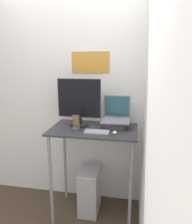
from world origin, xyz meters
The scene contains 9 objects.
wall_back centered at (0.00, 0.65, 1.30)m, with size 6.00×0.06×2.60m.
wall_side_right centered at (0.54, 0.00, 1.30)m, with size 0.05×6.00×2.60m.
desk centered at (0.00, 0.28, 0.88)m, with size 0.92×0.57×1.05m.
laptop centered at (0.22, 0.39, 1.13)m, with size 0.29×0.29×0.33m.
monitor centered at (-0.17, 0.36, 1.29)m, with size 0.47×0.21×0.51m.
keyboard centered at (0.05, 0.16, 1.06)m, with size 0.24×0.11×0.02m.
mouse centered at (0.24, 0.15, 1.06)m, with size 0.04×0.07×0.03m.
cell_phone centered at (-0.17, 0.18, 1.09)m, with size 0.08×0.08×0.17m.
computer_tower centered at (-0.06, 0.35, 0.26)m, with size 0.22×0.38×0.53m.
Camera 1 is at (0.42, -1.88, 1.77)m, focal length 35.00 mm.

